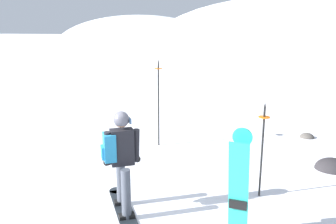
{
  "coord_description": "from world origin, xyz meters",
  "views": [
    {
      "loc": [
        3.04,
        -3.91,
        2.96
      ],
      "look_at": [
        0.22,
        3.77,
        1.0
      ],
      "focal_mm": 37.36,
      "sensor_mm": 36.0,
      "label": 1
    }
  ],
  "objects_px": {
    "piste_marker_near": "(262,144)",
    "rock_small": "(307,138)",
    "spare_snowboard": "(239,185)",
    "rock_mid": "(332,169)",
    "piste_marker_far": "(159,97)",
    "snowboarder_main": "(121,160)"
  },
  "relations": [
    {
      "from": "piste_marker_near",
      "to": "rock_small",
      "type": "height_order",
      "value": "piste_marker_near"
    },
    {
      "from": "spare_snowboard",
      "to": "rock_mid",
      "type": "height_order",
      "value": "spare_snowboard"
    },
    {
      "from": "piste_marker_near",
      "to": "piste_marker_far",
      "type": "relative_size",
      "value": 0.77
    },
    {
      "from": "snowboarder_main",
      "to": "spare_snowboard",
      "type": "bearing_deg",
      "value": -2.09
    },
    {
      "from": "piste_marker_near",
      "to": "rock_mid",
      "type": "bearing_deg",
      "value": 52.77
    },
    {
      "from": "snowboarder_main",
      "to": "spare_snowboard",
      "type": "xyz_separation_m",
      "value": [
        1.89,
        -0.07,
        -0.09
      ]
    },
    {
      "from": "piste_marker_far",
      "to": "rock_small",
      "type": "xyz_separation_m",
      "value": [
        3.64,
        2.02,
        -1.27
      ]
    },
    {
      "from": "piste_marker_near",
      "to": "rock_small",
      "type": "bearing_deg",
      "value": 77.58
    },
    {
      "from": "snowboarder_main",
      "to": "rock_mid",
      "type": "height_order",
      "value": "snowboarder_main"
    },
    {
      "from": "spare_snowboard",
      "to": "rock_small",
      "type": "height_order",
      "value": "spare_snowboard"
    },
    {
      "from": "piste_marker_far",
      "to": "rock_mid",
      "type": "bearing_deg",
      "value": -2.93
    },
    {
      "from": "rock_mid",
      "to": "spare_snowboard",
      "type": "bearing_deg",
      "value": -115.27
    },
    {
      "from": "piste_marker_far",
      "to": "rock_mid",
      "type": "distance_m",
      "value": 4.31
    },
    {
      "from": "piste_marker_near",
      "to": "rock_small",
      "type": "xyz_separation_m",
      "value": [
        0.88,
        4.01,
        -1.0
      ]
    },
    {
      "from": "piste_marker_near",
      "to": "rock_small",
      "type": "distance_m",
      "value": 4.22
    },
    {
      "from": "piste_marker_near",
      "to": "piste_marker_far",
      "type": "height_order",
      "value": "piste_marker_far"
    },
    {
      "from": "snowboarder_main",
      "to": "rock_small",
      "type": "xyz_separation_m",
      "value": [
        2.95,
        5.39,
        -0.92
      ]
    },
    {
      "from": "spare_snowboard",
      "to": "piste_marker_far",
      "type": "distance_m",
      "value": 4.33
    },
    {
      "from": "spare_snowboard",
      "to": "piste_marker_near",
      "type": "distance_m",
      "value": 1.47
    },
    {
      "from": "rock_mid",
      "to": "rock_small",
      "type": "bearing_deg",
      "value": 101.92
    },
    {
      "from": "snowboarder_main",
      "to": "rock_small",
      "type": "bearing_deg",
      "value": 61.32
    },
    {
      "from": "rock_mid",
      "to": "rock_small",
      "type": "relative_size",
      "value": 1.85
    }
  ]
}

